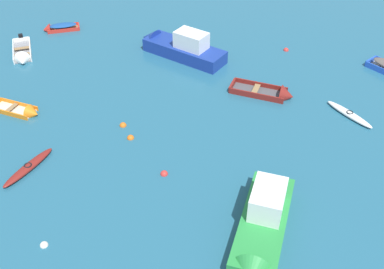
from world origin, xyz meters
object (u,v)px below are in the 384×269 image
at_px(mooring_buoy_far_field, 286,50).
at_px(mooring_buoy_outer_edge, 131,138).
at_px(mooring_buoy_between_boats_left, 123,126).
at_px(mooring_buoy_midfield, 44,245).
at_px(mooring_buoy_near_foreground, 164,174).
at_px(rowboat_red_near_left, 57,28).
at_px(kayak_maroon_far_left, 28,167).
at_px(rowboat_white_outer_right, 22,56).
at_px(motor_launch_green_midfield_right, 262,228).
at_px(rowboat_maroon_back_row_center, 275,94).
at_px(motor_launch_deep_blue_back_row_left, 179,46).
at_px(kayak_white_cluster_inner, 349,114).
at_px(rowboat_orange_cluster_outer, 25,112).

height_order(mooring_buoy_far_field, mooring_buoy_outer_edge, mooring_buoy_outer_edge).
distance_m(mooring_buoy_between_boats_left, mooring_buoy_midfield, 9.36).
bearing_deg(mooring_buoy_between_boats_left, mooring_buoy_midfield, -98.61).
bearing_deg(mooring_buoy_near_foreground, mooring_buoy_outer_edge, 132.05).
bearing_deg(rowboat_red_near_left, mooring_buoy_between_boats_left, -54.48).
bearing_deg(kayak_maroon_far_left, mooring_buoy_between_boats_left, 47.17).
distance_m(rowboat_white_outer_right, mooring_buoy_near_foreground, 16.98).
xyz_separation_m(mooring_buoy_midfield, mooring_buoy_near_foreground, (4.65, 5.34, 0.00)).
bearing_deg(rowboat_white_outer_right, kayak_maroon_far_left, -65.11).
distance_m(motor_launch_green_midfield_right, rowboat_maroon_back_row_center, 12.06).
relative_size(rowboat_white_outer_right, mooring_buoy_midfield, 11.01).
bearing_deg(kayak_maroon_far_left, motor_launch_deep_blue_back_row_left, 65.50).
bearing_deg(kayak_maroon_far_left, motor_launch_green_midfield_right, -14.00).
height_order(rowboat_red_near_left, mooring_buoy_outer_edge, rowboat_red_near_left).
height_order(kayak_white_cluster_inner, mooring_buoy_midfield, kayak_white_cluster_inner).
distance_m(rowboat_red_near_left, mooring_buoy_far_field, 18.99).
height_order(motor_launch_green_midfield_right, rowboat_red_near_left, motor_launch_green_midfield_right).
height_order(rowboat_orange_cluster_outer, rowboat_red_near_left, rowboat_orange_cluster_outer).
height_order(mooring_buoy_midfield, mooring_buoy_near_foreground, mooring_buoy_near_foreground).
distance_m(motor_launch_green_midfield_right, kayak_white_cluster_inner, 11.72).
bearing_deg(mooring_buoy_far_field, rowboat_orange_cluster_outer, -147.75).
bearing_deg(kayak_white_cluster_inner, motor_launch_green_midfield_right, -117.84).
height_order(rowboat_maroon_back_row_center, mooring_buoy_near_foreground, rowboat_maroon_back_row_center).
bearing_deg(mooring_buoy_far_field, mooring_buoy_midfield, -119.94).
relative_size(rowboat_white_outer_right, kayak_maroon_far_left, 1.19).
distance_m(kayak_white_cluster_inner, rowboat_maroon_back_row_center, 4.87).
bearing_deg(kayak_maroon_far_left, rowboat_red_near_left, 105.26).
bearing_deg(rowboat_orange_cluster_outer, rowboat_red_near_left, 100.66).
distance_m(motor_launch_green_midfield_right, mooring_buoy_near_foreground, 6.41).
height_order(rowboat_maroon_back_row_center, mooring_buoy_far_field, rowboat_maroon_back_row_center).
bearing_deg(mooring_buoy_far_field, mooring_buoy_outer_edge, -128.10).
xyz_separation_m(rowboat_white_outer_right, kayak_maroon_far_left, (5.43, -11.69, -0.03)).
bearing_deg(mooring_buoy_near_foreground, motor_launch_green_midfield_right, -35.42).
relative_size(kayak_white_cluster_inner, mooring_buoy_between_boats_left, 6.97).
bearing_deg(kayak_white_cluster_inner, mooring_buoy_far_field, 113.64).
xyz_separation_m(kayak_maroon_far_left, rowboat_orange_cluster_outer, (-2.33, 4.92, -0.01)).
distance_m(rowboat_maroon_back_row_center, mooring_buoy_midfield, 17.37).
xyz_separation_m(rowboat_red_near_left, mooring_buoy_near_foreground, (11.93, -16.07, -0.24)).
distance_m(rowboat_orange_cluster_outer, rowboat_red_near_left, 11.91).
bearing_deg(rowboat_white_outer_right, motor_launch_green_midfield_right, -39.47).
distance_m(mooring_buoy_outer_edge, mooring_buoy_near_foreground, 3.74).
bearing_deg(kayak_white_cluster_inner, mooring_buoy_midfield, -141.91).
xyz_separation_m(rowboat_red_near_left, kayak_white_cluster_inner, (22.58, -9.42, -0.08)).
xyz_separation_m(mooring_buoy_between_boats_left, mooring_buoy_midfield, (-1.40, -9.25, 0.00)).
distance_m(rowboat_maroon_back_row_center, mooring_buoy_far_field, 6.68).
relative_size(rowboat_maroon_back_row_center, mooring_buoy_far_field, 10.80).
bearing_deg(rowboat_orange_cluster_outer, rowboat_maroon_back_row_center, 14.07).
bearing_deg(rowboat_white_outer_right, mooring_buoy_outer_edge, -39.04).
bearing_deg(mooring_buoy_outer_edge, rowboat_orange_cluster_outer, 167.58).
bearing_deg(mooring_buoy_near_foreground, rowboat_white_outer_right, 139.01).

